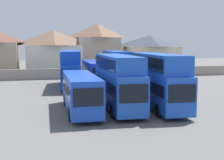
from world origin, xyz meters
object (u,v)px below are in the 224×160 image
at_px(bus_3, 158,78).
at_px(house_terrace_right, 98,48).
at_px(bus_1, 81,91).
at_px(bus_2, 118,79).
at_px(house_terrace_centre, 54,53).
at_px(bus_6, 116,66).
at_px(bus_4, 70,67).
at_px(bus_5, 94,72).
at_px(house_terrace_far_right, 150,54).

distance_m(bus_3, house_terrace_right, 33.87).
bearing_deg(bus_1, bus_3, 90.67).
bearing_deg(bus_2, house_terrace_centre, -170.62).
bearing_deg(house_terrace_right, bus_1, -103.20).
height_order(bus_3, bus_6, bus_3).
height_order(bus_6, house_terrace_centre, house_terrace_centre).
height_order(bus_4, bus_5, bus_4).
relative_size(bus_2, house_terrace_centre, 1.03).
bearing_deg(bus_5, bus_4, -82.19).
height_order(bus_3, house_terrace_far_right, house_terrace_far_right).
bearing_deg(bus_6, bus_3, 3.76).
bearing_deg(bus_6, bus_1, -20.73).
distance_m(bus_2, house_terrace_right, 33.69).
bearing_deg(house_terrace_centre, bus_1, -88.76).
bearing_deg(house_terrace_centre, bus_2, -82.50).
bearing_deg(bus_4, house_terrace_centre, -170.58).
bearing_deg(bus_1, bus_2, 97.83).
relative_size(house_terrace_centre, house_terrace_far_right, 0.97).
bearing_deg(bus_3, bus_5, -166.45).
bearing_deg(house_terrace_right, bus_6, -92.18).
bearing_deg(bus_2, bus_3, 84.68).
distance_m(bus_1, bus_2, 3.65).
relative_size(bus_1, house_terrace_right, 1.05).
height_order(bus_6, house_terrace_far_right, house_terrace_far_right).
xyz_separation_m(bus_5, house_terrace_right, (3.75, 17.41, 3.07)).
height_order(bus_4, house_terrace_far_right, house_terrace_far_right).
bearing_deg(bus_5, bus_6, 85.33).
height_order(bus_1, house_terrace_right, house_terrace_right).
bearing_deg(house_terrace_centre, bus_3, -76.22).
bearing_deg(house_terrace_far_right, bus_4, -136.92).
distance_m(bus_3, bus_5, 16.69).
bearing_deg(bus_4, bus_2, 15.12).
xyz_separation_m(bus_3, house_terrace_right, (0.65, 33.79, 2.22)).
bearing_deg(bus_5, bus_2, -0.47).
xyz_separation_m(bus_4, house_terrace_centre, (-1.36, 16.46, 1.51)).
relative_size(bus_2, bus_5, 1.02).
distance_m(bus_1, bus_6, 17.55).
bearing_deg(bus_5, bus_1, -12.44).
bearing_deg(house_terrace_far_right, bus_5, -131.29).
xyz_separation_m(house_terrace_right, house_terrace_far_right, (10.57, -1.11, -1.16)).
xyz_separation_m(bus_5, house_terrace_centre, (-4.86, 16.10, 2.35)).
relative_size(bus_6, house_terrace_centre, 1.07).
relative_size(bus_6, house_terrace_right, 1.14).
bearing_deg(bus_6, house_terrace_right, -178.53).
bearing_deg(house_terrace_far_right, bus_3, -108.94).
xyz_separation_m(bus_3, bus_5, (-3.10, 16.38, -0.85)).
height_order(bus_4, house_terrace_right, house_terrace_right).
distance_m(house_terrace_centre, house_terrace_far_right, 19.19).
bearing_deg(bus_1, bus_5, 166.88).
xyz_separation_m(bus_2, house_terrace_right, (4.40, 33.32, 2.29)).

